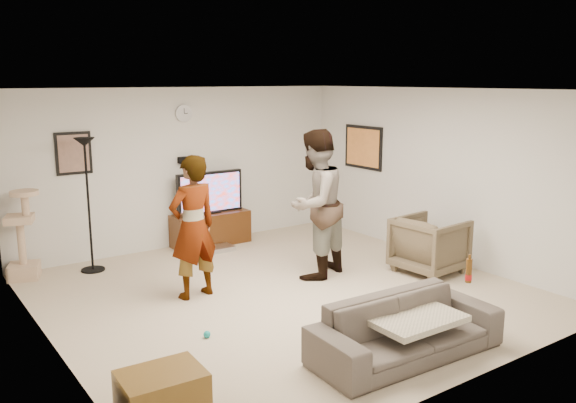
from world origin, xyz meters
TOP-DOWN VIEW (x-y plane):
  - floor at (0.00, 0.00)m, footprint 5.50×5.50m
  - ceiling at (0.00, 0.00)m, footprint 5.50×5.50m
  - wall_back at (0.00, 2.75)m, footprint 5.50×0.04m
  - wall_front at (0.00, -2.75)m, footprint 5.50×0.04m
  - wall_left at (-2.75, 0.00)m, footprint 0.04×5.50m
  - wall_right at (2.75, 0.00)m, footprint 0.04×5.50m
  - wall_clock at (0.00, 2.72)m, footprint 0.26×0.04m
  - wall_speaker at (0.00, 2.69)m, footprint 0.25×0.10m
  - picture_back at (-1.70, 2.73)m, footprint 0.42×0.03m
  - picture_right at (2.73, 1.60)m, footprint 0.03×0.78m
  - tv_stand at (0.30, 2.50)m, footprint 1.26×0.45m
  - console_box at (0.26, 2.11)m, footprint 0.40×0.30m
  - tv at (0.30, 2.50)m, footprint 1.12×0.08m
  - tv_screen at (0.30, 2.46)m, footprint 1.03×0.01m
  - floor_lamp at (-1.68, 2.26)m, footprint 0.32×0.32m
  - cat_tree at (-2.53, 2.47)m, footprint 0.49×0.49m
  - person_left at (-0.96, 0.54)m, footprint 0.69×0.50m
  - person_right at (0.71, 0.31)m, footprint 1.17×1.04m
  - sofa at (-0.02, -2.09)m, footprint 1.96×0.84m
  - throw_blanket at (0.04, -2.09)m, footprint 0.91×0.71m
  - beer_bottle at (0.87, -2.09)m, footprint 0.06×0.06m
  - armchair at (2.11, -0.47)m, footprint 0.91×0.89m
  - side_table at (-2.40, -1.81)m, footprint 0.66×0.51m
  - toy_ball at (-1.40, -0.62)m, footprint 0.07×0.07m

SIDE VIEW (x-z plane):
  - floor at x=0.00m, z-range -0.02..0.00m
  - console_box at x=0.26m, z-range 0.00..0.07m
  - toy_ball at x=-1.40m, z-range 0.00..0.07m
  - side_table at x=-2.40m, z-range 0.00..0.42m
  - tv_stand at x=0.30m, z-range 0.00..0.52m
  - sofa at x=-0.02m, z-range 0.00..0.56m
  - throw_blanket at x=0.04m, z-range 0.35..0.41m
  - armchair at x=2.11m, z-range 0.00..0.77m
  - cat_tree at x=-2.53m, z-range 0.00..1.20m
  - beer_bottle at x=0.87m, z-range 0.56..0.81m
  - tv at x=0.30m, z-range 0.52..1.19m
  - tv_screen at x=0.30m, z-range 0.56..1.15m
  - person_left at x=-0.96m, z-range 0.00..1.75m
  - floor_lamp at x=-1.68m, z-range 0.00..1.85m
  - person_right at x=0.71m, z-range 0.00..1.99m
  - wall_back at x=0.00m, z-range 0.00..2.50m
  - wall_front at x=0.00m, z-range 0.00..2.50m
  - wall_left at x=-2.75m, z-range 0.00..2.50m
  - wall_right at x=2.75m, z-range 0.00..2.50m
  - wall_speaker at x=0.00m, z-range 1.33..1.43m
  - picture_right at x=2.73m, z-range 1.19..1.81m
  - picture_back at x=-1.70m, z-range 1.34..1.86m
  - wall_clock at x=0.00m, z-range 1.97..2.23m
  - ceiling at x=0.00m, z-range 2.50..2.52m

